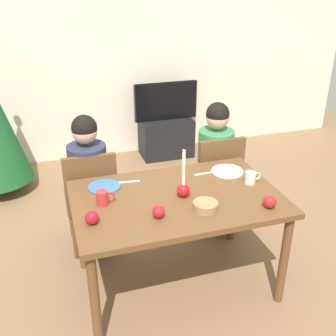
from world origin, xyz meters
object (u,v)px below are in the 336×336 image
object	(u,v)px
chair_right	(216,177)
apple_by_right_mug	(159,212)
tv_stand	(166,137)
chair_left	(91,196)
mug_right	(251,178)
apple_by_left_plate	(92,218)
person_right_child	(215,170)
apple_near_candle	(270,202)
person_left_child	(90,187)
plate_left	(104,187)
mug_left	(103,198)
candle_centerpiece	(183,187)
bowl_walnuts	(205,206)
tv	(166,101)
plate_right	(227,171)
dining_table	(177,207)

from	to	relation	value
chair_right	apple_by_right_mug	distance (m)	1.15
tv_stand	apple_by_right_mug	distance (m)	2.70
chair_left	mug_right	size ratio (longest dim) A/B	7.48
chair_right	apple_by_left_plate	world-z (taller)	chair_right
chair_left	apple_by_left_plate	distance (m)	0.82
person_right_child	apple_near_candle	distance (m)	0.98
person_left_child	apple_near_candle	world-z (taller)	person_left_child
apple_near_candle	plate_left	bearing A→B (deg)	148.86
chair_left	tv_stand	xyz separation A→B (m)	(1.15, 1.69, -0.27)
person_right_child	mug_right	bearing A→B (deg)	-89.91
person_left_child	apple_near_candle	distance (m)	1.43
person_left_child	tv_stand	distance (m)	2.05
person_right_child	mug_left	distance (m)	1.23
chair_left	chair_right	size ratio (longest dim) A/B	1.00
candle_centerpiece	bowl_walnuts	size ratio (longest dim) A/B	2.12
chair_left	apple_by_left_plate	size ratio (longest dim) A/B	10.59
tv	apple_near_candle	size ratio (longest dim) A/B	9.18
plate_left	mug_left	xyz separation A→B (m)	(-0.04, -0.23, 0.04)
tv_stand	person_right_child	bearing A→B (deg)	-92.44
chair_left	mug_right	distance (m)	1.26
bowl_walnuts	apple_by_right_mug	size ratio (longest dim) A/B	1.99
tv	apple_by_right_mug	size ratio (longest dim) A/B	9.83
plate_right	apple_near_candle	xyz separation A→B (m)	(0.04, -0.55, 0.04)
chair_right	person_left_child	size ratio (longest dim) A/B	0.77
tv_stand	chair_right	bearing A→B (deg)	-92.39
chair_right	mug_left	distance (m)	1.23
person_left_child	tv_stand	xyz separation A→B (m)	(1.15, 1.66, -0.33)
chair_left	bowl_walnuts	bearing A→B (deg)	-52.45
chair_left	tv	size ratio (longest dim) A/B	1.14
tv_stand	apple_by_right_mug	world-z (taller)	apple_by_right_mug
tv	apple_by_left_plate	distance (m)	2.75
chair_right	mug_right	distance (m)	0.65
tv	plate_right	world-z (taller)	tv
dining_table	bowl_walnuts	xyz separation A→B (m)	(0.12, -0.22, 0.11)
chair_left	apple_by_left_plate	xyz separation A→B (m)	(-0.08, -0.77, 0.28)
candle_centerpiece	bowl_walnuts	xyz separation A→B (m)	(0.08, -0.20, -0.04)
chair_right	apple_by_right_mug	size ratio (longest dim) A/B	11.20
person_right_child	apple_by_right_mug	xyz separation A→B (m)	(-0.75, -0.85, 0.22)
chair_right	candle_centerpiece	distance (m)	0.87
tv_stand	candle_centerpiece	size ratio (longest dim) A/B	1.89
dining_table	apple_near_candle	world-z (taller)	apple_near_candle
plate_left	mug_left	size ratio (longest dim) A/B	1.85
person_left_child	tv_stand	world-z (taller)	person_left_child
dining_table	plate_left	world-z (taller)	plate_left
dining_table	chair_left	size ratio (longest dim) A/B	1.56
mug_left	mug_right	xyz separation A→B (m)	(1.06, -0.02, -0.00)
chair_left	apple_by_right_mug	distance (m)	0.92
plate_left	dining_table	bearing A→B (deg)	-31.18
person_left_child	tv	size ratio (longest dim) A/B	1.48
person_right_child	tv	bearing A→B (deg)	87.56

